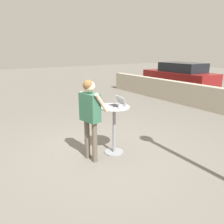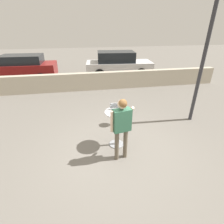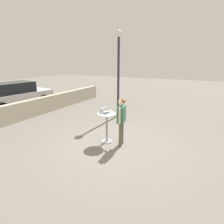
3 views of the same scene
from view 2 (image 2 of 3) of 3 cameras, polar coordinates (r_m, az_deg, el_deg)
ground_plane at (r=5.05m, az=1.58°, el=-12.86°), size 50.00×50.00×0.00m
pavement_kerb at (r=9.67m, az=-5.07°, el=10.06°), size 13.86×0.35×0.93m
cafe_table at (r=4.92m, az=1.55°, el=-3.85°), size 0.67×0.67×1.09m
laptop at (r=4.79m, az=1.48°, el=1.01°), size 0.36×0.33×0.21m
coffee_mug at (r=4.77m, az=4.48°, el=0.67°), size 0.11×0.08×0.08m
standing_person at (r=4.23m, az=3.18°, el=-3.37°), size 0.59×0.44×1.71m
parked_car_near_street at (r=12.40m, az=1.98°, el=15.52°), size 4.56×2.19×1.61m
parked_car_further_down at (r=12.50m, az=-27.63°, el=12.64°), size 4.32×1.91×1.57m
street_lamp at (r=6.52m, az=28.84°, el=20.02°), size 0.32×0.32×4.34m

